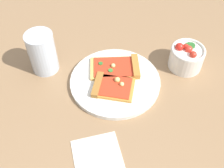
{
  "coord_description": "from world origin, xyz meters",
  "views": [
    {
      "loc": [
        -0.52,
        0.1,
        0.63
      ],
      "look_at": [
        -0.03,
        -0.01,
        0.03
      ],
      "focal_mm": 43.6,
      "sensor_mm": 36.0,
      "label": 1
    }
  ],
  "objects_px": {
    "salad_bowl": "(186,57)",
    "paper_napkin": "(99,161)",
    "pizza_slice_far": "(111,86)",
    "soda_glass": "(43,53)",
    "plate": "(115,82)",
    "pizza_slice_near": "(118,67)"
  },
  "relations": [
    {
      "from": "salad_bowl",
      "to": "paper_napkin",
      "type": "xyz_separation_m",
      "value": [
        -0.26,
        0.33,
        -0.04
      ]
    },
    {
      "from": "salad_bowl",
      "to": "pizza_slice_far",
      "type": "bearing_deg",
      "value": 101.76
    },
    {
      "from": "salad_bowl",
      "to": "soda_glass",
      "type": "bearing_deg",
      "value": 79.12
    },
    {
      "from": "plate",
      "to": "pizza_slice_near",
      "type": "distance_m",
      "value": 0.05
    },
    {
      "from": "pizza_slice_near",
      "to": "soda_glass",
      "type": "distance_m",
      "value": 0.23
    },
    {
      "from": "plate",
      "to": "paper_napkin",
      "type": "xyz_separation_m",
      "value": [
        -0.23,
        0.09,
        -0.01
      ]
    },
    {
      "from": "pizza_slice_near",
      "to": "plate",
      "type": "bearing_deg",
      "value": 157.38
    },
    {
      "from": "pizza_slice_far",
      "to": "salad_bowl",
      "type": "bearing_deg",
      "value": -78.24
    },
    {
      "from": "pizza_slice_near",
      "to": "soda_glass",
      "type": "height_order",
      "value": "soda_glass"
    },
    {
      "from": "pizza_slice_far",
      "to": "salad_bowl",
      "type": "height_order",
      "value": "salad_bowl"
    },
    {
      "from": "pizza_slice_near",
      "to": "salad_bowl",
      "type": "relative_size",
      "value": 1.55
    },
    {
      "from": "plate",
      "to": "soda_glass",
      "type": "xyz_separation_m",
      "value": [
        0.11,
        0.2,
        0.06
      ]
    },
    {
      "from": "plate",
      "to": "pizza_slice_far",
      "type": "xyz_separation_m",
      "value": [
        -0.02,
        0.02,
        0.01
      ]
    },
    {
      "from": "plate",
      "to": "pizza_slice_far",
      "type": "bearing_deg",
      "value": 140.59
    },
    {
      "from": "soda_glass",
      "to": "paper_napkin",
      "type": "distance_m",
      "value": 0.37
    },
    {
      "from": "pizza_slice_near",
      "to": "pizza_slice_far",
      "type": "bearing_deg",
      "value": 151.25
    },
    {
      "from": "plate",
      "to": "salad_bowl",
      "type": "bearing_deg",
      "value": -82.78
    },
    {
      "from": "pizza_slice_far",
      "to": "salad_bowl",
      "type": "relative_size",
      "value": 1.36
    },
    {
      "from": "pizza_slice_far",
      "to": "soda_glass",
      "type": "height_order",
      "value": "soda_glass"
    },
    {
      "from": "plate",
      "to": "soda_glass",
      "type": "relative_size",
      "value": 2.04
    },
    {
      "from": "salad_bowl",
      "to": "soda_glass",
      "type": "height_order",
      "value": "soda_glass"
    },
    {
      "from": "salad_bowl",
      "to": "plate",
      "type": "bearing_deg",
      "value": 97.22
    }
  ]
}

